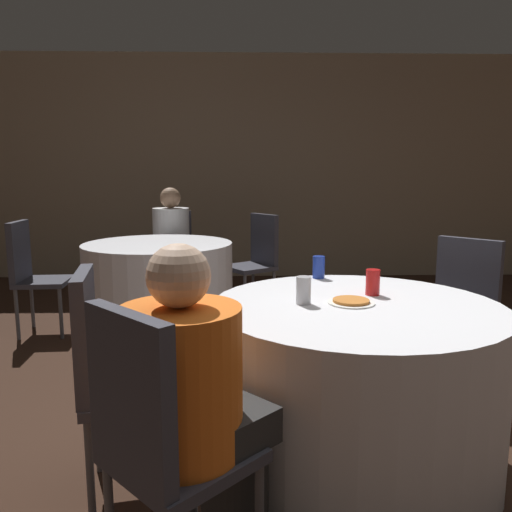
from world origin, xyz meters
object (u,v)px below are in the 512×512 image
object	(u,v)px
person_orange_shirt	(198,407)
soda_can_blue	(319,267)
table_near	(354,384)
chair_near_southwest	(156,431)
person_white_shirt	(171,245)
chair_far_west	(31,268)
chair_far_north	(173,248)
soda_can_red	(373,282)
table_far	(159,287)
chair_near_northeast	(460,304)
pizza_plate_near	(351,302)
chair_far_northeast	(257,254)
chair_near_west	(109,365)
soda_can_silver	(304,290)

from	to	relation	value
person_orange_shirt	soda_can_blue	bearing A→B (deg)	110.49
table_near	chair_near_southwest	bearing A→B (deg)	-135.87
person_white_shirt	person_orange_shirt	size ratio (longest dim) A/B	1.07
chair_far_west	person_orange_shirt	world-z (taller)	person_orange_shirt
chair_far_north	person_white_shirt	world-z (taller)	person_white_shirt
soda_can_red	soda_can_blue	bearing A→B (deg)	116.30
table_far	soda_can_blue	world-z (taller)	soda_can_blue
chair_near_northeast	person_orange_shirt	distance (m)	1.95
soda_can_blue	soda_can_red	xyz separation A→B (m)	(0.20, -0.40, 0.00)
pizza_plate_near	chair_far_northeast	bearing A→B (deg)	97.35
chair_near_northeast	soda_can_red	bearing A→B (deg)	87.10
pizza_plate_near	chair_near_northeast	bearing A→B (deg)	41.00
person_orange_shirt	pizza_plate_near	distance (m)	0.90
chair_far_west	table_near	bearing A→B (deg)	45.34
table_near	chair_near_west	distance (m)	1.07
chair_near_west	person_orange_shirt	distance (m)	0.58
chair_near_northeast	table_near	bearing A→B (deg)	90.00
chair_near_west	table_far	bearing A→B (deg)	173.28
chair_far_northeast	chair_far_west	bearing A→B (deg)	74.25
chair_near_west	pizza_plate_near	world-z (taller)	chair_near_west
table_near	chair_far_north	distance (m)	3.31
soda_can_blue	table_far	bearing A→B (deg)	127.47
table_far	soda_can_blue	bearing A→B (deg)	-52.53
chair_far_north	soda_can_silver	size ratio (longest dim) A/B	7.71
table_near	chair_near_northeast	world-z (taller)	chair_near_northeast
table_near	person_orange_shirt	distance (m)	0.92
soda_can_blue	soda_can_red	size ratio (longest dim) A/B	1.00
person_orange_shirt	soda_can_blue	size ratio (longest dim) A/B	9.11
chair_near_southwest	chair_near_west	distance (m)	0.60
chair_near_northeast	person_orange_shirt	world-z (taller)	person_orange_shirt
chair_far_north	soda_can_blue	world-z (taller)	chair_far_north
person_white_shirt	table_near	bearing A→B (deg)	111.68
table_far	person_orange_shirt	bearing A→B (deg)	-77.96
table_near	table_far	xyz separation A→B (m)	(-1.21, 2.03, 0.00)
chair_near_southwest	chair_far_north	bearing A→B (deg)	142.94
table_far	soda_can_red	world-z (taller)	soda_can_red
table_far	chair_near_northeast	bearing A→B (deg)	-33.44
table_near	chair_far_north	size ratio (longest dim) A/B	1.36
chair_near_west	soda_can_red	bearing A→B (deg)	96.48
person_orange_shirt	soda_can_red	distance (m)	1.11
chair_near_southwest	table_near	bearing A→B (deg)	90.00
chair_far_north	chair_far_northeast	xyz separation A→B (m)	(0.87, -0.44, 0.00)
chair_far_northeast	person_white_shirt	bearing A→B (deg)	36.85
chair_far_west	soda_can_red	distance (m)	2.98
chair_near_northeast	chair_near_west	size ratio (longest dim) A/B	1.00
table_far	person_white_shirt	world-z (taller)	person_white_shirt
table_near	chair_far_northeast	xyz separation A→B (m)	(-0.36, 2.62, 0.18)
chair_far_west	soda_can_blue	size ratio (longest dim) A/B	7.71
chair_far_north	pizza_plate_near	size ratio (longest dim) A/B	4.52
pizza_plate_near	soda_can_red	distance (m)	0.21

